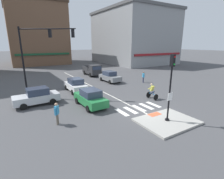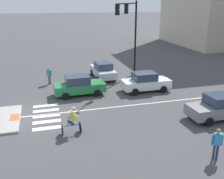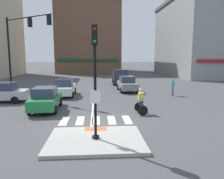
# 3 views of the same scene
# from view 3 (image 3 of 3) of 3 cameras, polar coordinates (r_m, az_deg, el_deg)

# --- Properties ---
(ground_plane) EXTENTS (300.00, 300.00, 0.00)m
(ground_plane) POSITION_cam_3_polar(r_m,az_deg,el_deg) (12.59, -4.20, -8.75)
(ground_plane) COLOR #474749
(traffic_island) EXTENTS (4.21, 3.27, 0.15)m
(traffic_island) POSITION_cam_3_polar(r_m,az_deg,el_deg) (9.99, -4.25, -12.96)
(traffic_island) COLOR #A3A099
(traffic_island) RESTS_ON ground
(tactile_pad_front) EXTENTS (1.10, 0.60, 0.01)m
(tactile_pad_front) POSITION_cam_3_polar(r_m,az_deg,el_deg) (11.18, -4.23, -10.17)
(tactile_pad_front) COLOR #DB5B38
(tactile_pad_front) RESTS_ON traffic_island
(signal_pole) EXTENTS (0.44, 0.38, 4.88)m
(signal_pole) POSITION_cam_3_polar(r_m,az_deg,el_deg) (9.32, -4.45, 4.51)
(signal_pole) COLOR black
(signal_pole) RESTS_ON traffic_island
(crosswalk_stripe_a) EXTENTS (0.44, 1.80, 0.01)m
(crosswalk_stripe_a) POSITION_cam_3_polar(r_m,az_deg,el_deg) (13.29, -12.32, -7.97)
(crosswalk_stripe_a) COLOR silver
(crosswalk_stripe_a) RESTS_ON ground
(crosswalk_stripe_b) EXTENTS (0.44, 1.80, 0.01)m
(crosswalk_stripe_b) POSITION_cam_3_polar(r_m,az_deg,el_deg) (13.19, -8.28, -7.99)
(crosswalk_stripe_b) COLOR silver
(crosswalk_stripe_b) RESTS_ON ground
(crosswalk_stripe_c) EXTENTS (0.44, 1.80, 0.01)m
(crosswalk_stripe_c) POSITION_cam_3_polar(r_m,az_deg,el_deg) (13.15, -4.19, -7.98)
(crosswalk_stripe_c) COLOR silver
(crosswalk_stripe_c) RESTS_ON ground
(crosswalk_stripe_d) EXTENTS (0.44, 1.80, 0.01)m
(crosswalk_stripe_d) POSITION_cam_3_polar(r_m,az_deg,el_deg) (13.18, -0.11, -7.92)
(crosswalk_stripe_d) COLOR silver
(crosswalk_stripe_d) RESTS_ON ground
(crosswalk_stripe_e) EXTENTS (0.44, 1.80, 0.01)m
(crosswalk_stripe_e) POSITION_cam_3_polar(r_m,az_deg,el_deg) (13.27, 3.94, -7.82)
(crosswalk_stripe_e) COLOR silver
(crosswalk_stripe_e) RESTS_ON ground
(lane_centre_line) EXTENTS (0.14, 28.00, 0.01)m
(lane_centre_line) POSITION_cam_3_polar(r_m,az_deg,el_deg) (22.34, -4.72, -1.13)
(lane_centre_line) COLOR silver
(lane_centre_line) RESTS_ON ground
(traffic_light_mast) EXTENTS (4.94, 3.59, 7.40)m
(traffic_light_mast) POSITION_cam_3_polar(r_m,az_deg,el_deg) (22.12, -22.79, 11.51)
(traffic_light_mast) COLOR black
(traffic_light_mast) RESTS_ON ground
(building_corner_left) EXTENTS (15.16, 17.39, 16.82)m
(building_corner_left) POSITION_cam_3_polar(r_m,az_deg,el_deg) (57.46, -5.96, 13.13)
(building_corner_left) COLOR brown
(building_corner_left) RESTS_ON ground
(building_far_block) EXTENTS (18.10, 22.56, 15.19)m
(building_far_block) POSITION_cam_3_polar(r_m,az_deg,el_deg) (50.04, 24.50, 12.19)
(building_far_block) COLOR gray
(building_far_block) RESTS_ON ground
(car_grey_eastbound_far) EXTENTS (1.96, 4.16, 1.64)m
(car_grey_eastbound_far) POSITION_cam_3_polar(r_m,az_deg,el_deg) (23.99, 3.95, 1.49)
(car_grey_eastbound_far) COLOR slate
(car_grey_eastbound_far) RESTS_ON ground
(car_silver_cross_left) EXTENTS (4.18, 2.00, 1.64)m
(car_silver_cross_left) POSITION_cam_3_polar(r_m,az_deg,el_deg) (20.25, -26.73, -0.70)
(car_silver_cross_left) COLOR silver
(car_silver_cross_left) RESTS_ON ground
(car_green_westbound_near) EXTENTS (1.94, 4.15, 1.64)m
(car_green_westbound_near) POSITION_cam_3_polar(r_m,az_deg,el_deg) (16.08, -16.89, -2.32)
(car_green_westbound_near) COLOR #237A3D
(car_green_westbound_near) RESTS_ON ground
(car_white_westbound_far) EXTENTS (1.85, 4.10, 1.64)m
(car_white_westbound_far) POSITION_cam_3_polar(r_m,az_deg,el_deg) (21.46, -12.19, 0.49)
(car_white_westbound_far) COLOR white
(car_white_westbound_far) RESTS_ON ground
(pickup_truck_charcoal_eastbound_distant) EXTENTS (2.19, 5.16, 2.08)m
(pickup_truck_charcoal_eastbound_distant) POSITION_cam_3_polar(r_m,az_deg,el_deg) (29.96, 2.17, 3.22)
(pickup_truck_charcoal_eastbound_distant) COLOR #2D2D30
(pickup_truck_charcoal_eastbound_distant) RESTS_ON ground
(cyclist) EXTENTS (0.70, 1.11, 1.68)m
(cyclist) POSITION_cam_3_polar(r_m,az_deg,el_deg) (14.60, 7.52, -2.86)
(cyclist) COLOR black
(cyclist) RESTS_ON ground
(pedestrian_waiting_far_side) EXTENTS (0.33, 0.52, 1.67)m
(pedestrian_waiting_far_side) POSITION_cam_3_polar(r_m,az_deg,el_deg) (21.90, 15.61, 0.98)
(pedestrian_waiting_far_side) COLOR #2D334C
(pedestrian_waiting_far_side) RESTS_ON ground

